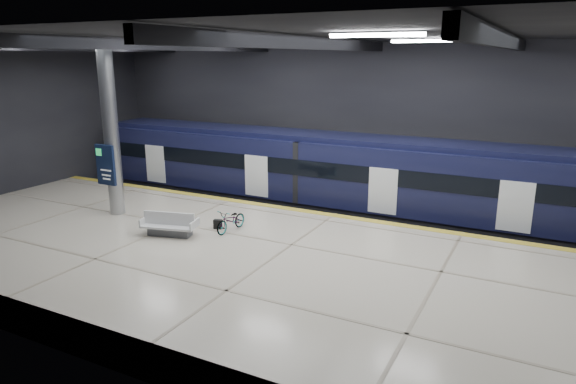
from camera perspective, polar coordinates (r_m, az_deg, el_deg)
The scene contains 10 objects.
ground at distance 18.87m, azimuth 1.80°, elevation -8.03°, with size 30.00×30.00×0.00m, color black.
room_shell at distance 17.47m, azimuth 1.96°, elevation 9.54°, with size 30.10×16.10×8.05m.
platform at distance 16.61m, azimuth -1.93°, elevation -9.26°, with size 30.00×11.00×1.10m, color beige.
safety_strip at distance 20.86m, azimuth 5.07°, elevation -2.58°, with size 30.00×0.40×0.01m, color gold.
rails at distance 23.63m, azimuth 7.54°, elevation -3.17°, with size 30.00×1.52×0.16m.
train at distance 22.97m, azimuth 8.65°, elevation 1.40°, with size 29.40×2.84×3.79m.
bench at distance 18.89m, azimuth -13.01°, elevation -3.84°, with size 2.12×1.29×0.87m.
bicycle at distance 18.94m, azimuth -6.34°, elevation -3.14°, with size 0.55×1.58×0.83m, color #99999E.
pannier_bag at distance 19.34m, azimuth -7.81°, elevation -3.56°, with size 0.30×0.18×0.35m, color black.
info_column at distance 21.49m, azimuth -19.13°, elevation 6.35°, with size 0.90×0.78×6.90m.
Camera 1 is at (7.41, -15.74, 7.33)m, focal length 32.00 mm.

